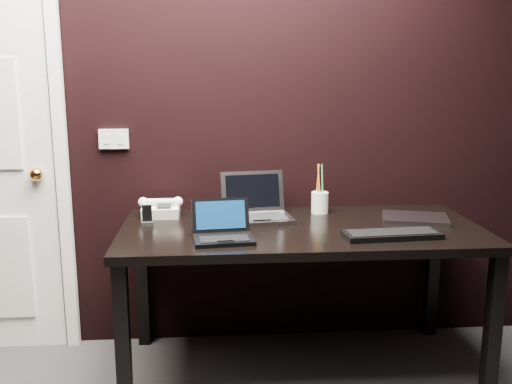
{
  "coord_description": "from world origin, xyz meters",
  "views": [
    {
      "loc": [
        -0.11,
        -1.18,
        1.45
      ],
      "look_at": [
        0.08,
        1.35,
        0.92
      ],
      "focal_mm": 40.0,
      "sensor_mm": 36.0,
      "label": 1
    }
  ],
  "objects": [
    {
      "name": "desk_phone",
      "position": [
        -0.38,
        1.65,
        0.78
      ],
      "size": [
        0.22,
        0.17,
        0.11
      ],
      "color": "white",
      "rests_on": "desk"
    },
    {
      "name": "closed_laptop",
      "position": [
        0.88,
        1.47,
        0.75
      ],
      "size": [
        0.36,
        0.3,
        0.02
      ],
      "color": "#99989D",
      "rests_on": "desk"
    },
    {
      "name": "netbook",
      "position": [
        -0.07,
        1.21,
        0.77
      ],
      "size": [
        0.28,
        0.25,
        0.16
      ],
      "color": "black",
      "rests_on": "desk"
    },
    {
      "name": "desk",
      "position": [
        0.3,
        1.4,
        0.66
      ],
      "size": [
        1.7,
        0.8,
        0.74
      ],
      "color": "black",
      "rests_on": "ground"
    },
    {
      "name": "wall_back",
      "position": [
        0.0,
        1.8,
        1.3
      ],
      "size": [
        4.0,
        0.0,
        4.0
      ],
      "primitive_type": "plane",
      "rotation": [
        1.57,
        0.0,
        0.0
      ],
      "color": "black",
      "rests_on": "ground"
    },
    {
      "name": "wall_switch",
      "position": [
        -0.62,
        1.79,
        1.12
      ],
      "size": [
        0.15,
        0.02,
        0.1
      ],
      "color": "silver",
      "rests_on": "wall_back"
    },
    {
      "name": "mobile_phone",
      "position": [
        -0.43,
        1.48,
        0.78
      ],
      "size": [
        0.06,
        0.05,
        0.1
      ],
      "color": "black",
      "rests_on": "desk"
    },
    {
      "name": "pen_cup",
      "position": [
        0.44,
        1.66,
        0.8
      ],
      "size": [
        0.11,
        0.11,
        0.26
      ],
      "color": "white",
      "rests_on": "desk"
    },
    {
      "name": "silver_laptop",
      "position": [
        0.1,
        1.55,
        0.78
      ],
      "size": [
        0.36,
        0.33,
        0.22
      ],
      "color": "gray",
      "rests_on": "desk"
    },
    {
      "name": "ext_keyboard",
      "position": [
        0.67,
        1.19,
        0.75
      ],
      "size": [
        0.44,
        0.18,
        0.03
      ],
      "color": "black",
      "rests_on": "desk"
    }
  ]
}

